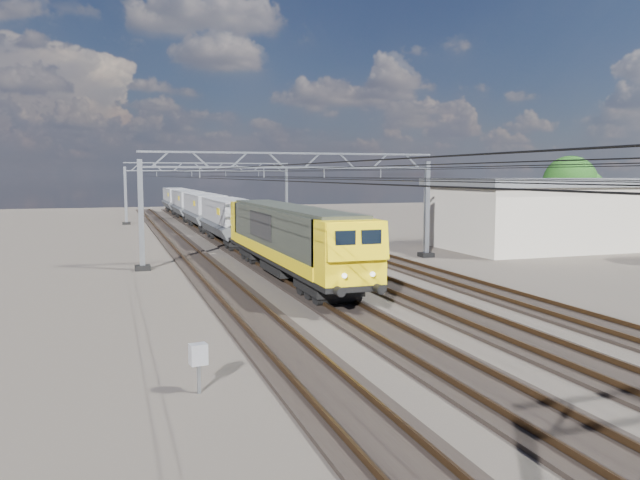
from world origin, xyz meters
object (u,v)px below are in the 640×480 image
object	(u,v)px
catenary_gantry_far	(209,190)
industrial_shed	(556,213)
locomotive	(288,236)
tree_far	(574,185)
hopper_wagon_third	(188,203)
hopper_wagon_fourth	(176,198)
hopper_wagon_mid	(204,208)
catenary_gantry_mid	(295,203)
trackside_cabinet	(198,356)
hopper_wagon_lead	(229,217)

from	to	relation	value
catenary_gantry_far	industrial_shed	distance (m)	40.51
locomotive	tree_far	world-z (taller)	tree_far
hopper_wagon_third	industrial_shed	xyz separation A→B (m)	(24.00, -38.52, 0.49)
catenary_gantry_far	hopper_wagon_fourth	size ratio (longest dim) A/B	1.53
hopper_wagon_mid	hopper_wagon_third	world-z (taller)	same
hopper_wagon_mid	industrial_shed	world-z (taller)	industrial_shed
catenary_gantry_far	hopper_wagon_third	size ratio (longest dim) A/B	1.53
catenary_gantry_mid	trackside_cabinet	xyz separation A→B (m)	(-9.18, -22.37, -2.90)
hopper_wagon_third	trackside_cabinet	xyz separation A→B (m)	(-7.18, -62.89, -1.22)
hopper_wagon_mid	industrial_shed	bearing A→B (deg)	-45.38
catenary_gantry_far	hopper_wagon_fourth	distance (m)	18.90
hopper_wagon_lead	catenary_gantry_mid	bearing A→B (deg)	-80.63
hopper_wagon_lead	hopper_wagon_third	distance (m)	28.40
hopper_wagon_third	trackside_cabinet	size ratio (longest dim) A/B	9.83
hopper_wagon_third	hopper_wagon_lead	bearing A→B (deg)	-90.00
catenary_gantry_mid	hopper_wagon_mid	xyz separation A→B (m)	(-2.00, 26.32, -1.67)
hopper_wagon_third	trackside_cabinet	bearing A→B (deg)	-96.51
hopper_wagon_mid	hopper_wagon_third	size ratio (longest dim) A/B	1.00
industrial_shed	tree_far	xyz separation A→B (m)	(8.32, 7.79, 2.04)
tree_far	catenary_gantry_mid	bearing A→B (deg)	-162.11
catenary_gantry_mid	industrial_shed	xyz separation A→B (m)	(22.00, 2.00, -1.18)
catenary_gantry_far	trackside_cabinet	world-z (taller)	catenary_gantry_far
locomotive	trackside_cabinet	world-z (taller)	locomotive
locomotive	hopper_wagon_third	world-z (taller)	locomotive
hopper_wagon_fourth	hopper_wagon_mid	bearing A→B (deg)	-90.00
hopper_wagon_third	tree_far	xyz separation A→B (m)	(32.32, -30.73, 2.53)
industrial_shed	locomotive	bearing A→B (deg)	-162.48
hopper_wagon_mid	hopper_wagon_third	distance (m)	14.20
hopper_wagon_mid	industrial_shed	distance (m)	34.17
trackside_cabinet	tree_far	size ratio (longest dim) A/B	0.18
catenary_gantry_far	hopper_wagon_third	bearing A→B (deg)	113.88
hopper_wagon_fourth	industrial_shed	size ratio (longest dim) A/B	0.70
hopper_wagon_lead	hopper_wagon_fourth	world-z (taller)	same
industrial_shed	catenary_gantry_mid	bearing A→B (deg)	-174.81
catenary_gantry_far	locomotive	bearing A→B (deg)	-92.75
locomotive	hopper_wagon_third	bearing A→B (deg)	90.00
catenary_gantry_mid	catenary_gantry_far	world-z (taller)	same
catenary_gantry_mid	industrial_shed	bearing A→B (deg)	5.19
hopper_wagon_fourth	trackside_cabinet	xyz separation A→B (m)	(-7.18, -77.09, -1.22)
tree_far	hopper_wagon_fourth	bearing A→B (deg)	125.73
hopper_wagon_third	trackside_cabinet	distance (m)	63.31
hopper_wagon_lead	industrial_shed	xyz separation A→B (m)	(24.00, -10.12, 0.49)
hopper_wagon_lead	industrial_shed	bearing A→B (deg)	-22.86
catenary_gantry_mid	locomotive	distance (m)	6.13
hopper_wagon_third	catenary_gantry_far	bearing A→B (deg)	-66.12
hopper_wagon_fourth	hopper_wagon_third	bearing A→B (deg)	-90.00
locomotive	hopper_wagon_mid	xyz separation A→B (m)	(-0.00, 31.90, -0.09)
industrial_shed	hopper_wagon_lead	bearing A→B (deg)	157.14
catenary_gantry_mid	trackside_cabinet	distance (m)	24.35
industrial_shed	catenary_gantry_far	bearing A→B (deg)	122.91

